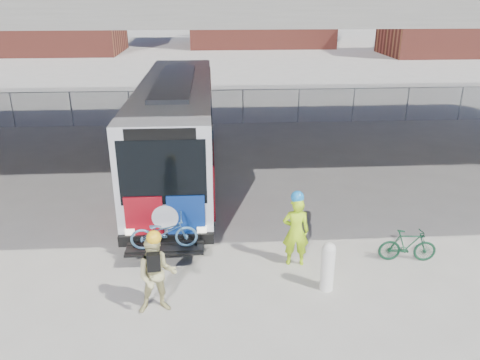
{
  "coord_description": "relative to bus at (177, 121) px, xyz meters",
  "views": [
    {
      "loc": [
        -0.74,
        -12.56,
        6.62
      ],
      "look_at": [
        0.06,
        -0.15,
        1.6
      ],
      "focal_mm": 35.0,
      "sensor_mm": 36.0,
      "label": 1
    }
  ],
  "objects": [
    {
      "name": "ground",
      "position": [
        2.0,
        -4.67,
        -2.11
      ],
      "size": [
        160.0,
        160.0,
        0.0
      ],
      "primitive_type": "plane",
      "color": "#9E9991",
      "rests_on": "ground"
    },
    {
      "name": "bus",
      "position": [
        0.0,
        0.0,
        0.0
      ],
      "size": [
        2.67,
        12.9,
        3.69
      ],
      "color": "silver",
      "rests_on": "ground"
    },
    {
      "name": "chainlink_fence",
      "position": [
        2.0,
        7.33,
        -0.68
      ],
      "size": [
        30.0,
        0.06,
        30.0
      ],
      "color": "gray",
      "rests_on": "ground"
    },
    {
      "name": "brick_buildings",
      "position": [
        3.23,
        43.56,
        3.31
      ],
      "size": [
        54.0,
        22.0,
        12.0
      ],
      "color": "brown",
      "rests_on": "ground"
    },
    {
      "name": "bollard",
      "position": [
        3.93,
        -7.94,
        -1.45
      ],
      "size": [
        0.32,
        0.32,
        1.24
      ],
      "color": "white",
      "rests_on": "ground"
    },
    {
      "name": "cyclist_hivis",
      "position": [
        3.36,
        -6.78,
        -1.11
      ],
      "size": [
        0.72,
        0.5,
        2.07
      ],
      "rotation": [
        0.0,
        0.0,
        3.07
      ],
      "color": "#AFE518",
      "rests_on": "ground"
    },
    {
      "name": "cyclist_tan",
      "position": [
        0.01,
        -8.51,
        -1.17
      ],
      "size": [
        0.95,
        0.78,
        2.0
      ],
      "rotation": [
        0.0,
        0.0,
        0.11
      ],
      "color": "#C6BD7F",
      "rests_on": "ground"
    },
    {
      "name": "bike_parked",
      "position": [
        6.33,
        -6.83,
        -1.66
      ],
      "size": [
        1.53,
        0.58,
        0.9
      ],
      "primitive_type": "imported",
      "rotation": [
        0.0,
        0.0,
        1.47
      ],
      "color": "#143F28",
      "rests_on": "ground"
    }
  ]
}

